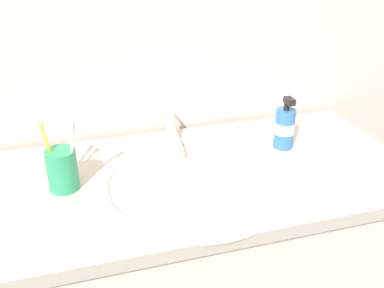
{
  "coord_description": "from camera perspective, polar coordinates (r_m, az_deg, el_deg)",
  "views": [
    {
      "loc": [
        -0.25,
        -0.94,
        1.43
      ],
      "look_at": [
        0.03,
        -0.01,
        0.93
      ],
      "focal_mm": 42.63,
      "sensor_mm": 36.0,
      "label": 1
    }
  ],
  "objects": [
    {
      "name": "tiled_wall_back",
      "position": [
        1.29,
        -5.36,
        16.97
      ],
      "size": [
        2.39,
        0.04,
        2.4
      ],
      "primitive_type": "cube",
      "color": "beige",
      "rests_on": "ground"
    },
    {
      "name": "sink_basin",
      "position": [
        1.13,
        0.44,
        -6.28
      ],
      "size": [
        0.47,
        0.47,
        0.1
      ],
      "color": "white",
      "rests_on": "vanity_counter"
    },
    {
      "name": "faucet",
      "position": [
        1.28,
        -2.36,
        1.5
      ],
      "size": [
        0.02,
        0.17,
        0.09
      ],
      "color": "silver",
      "rests_on": "sink_basin"
    },
    {
      "name": "toothbrush_cup",
      "position": [
        1.11,
        -15.92,
        -3.1
      ],
      "size": [
        0.07,
        0.07,
        0.1
      ],
      "primitive_type": "cylinder",
      "color": "#2D9966",
      "rests_on": "vanity_counter"
    },
    {
      "name": "toothbrush_blue",
      "position": [
        1.11,
        -17.63,
        -0.15
      ],
      "size": [
        0.04,
        0.05,
        0.17
      ],
      "color": "blue",
      "rests_on": "toothbrush_cup"
    },
    {
      "name": "toothbrush_yellow",
      "position": [
        1.08,
        -17.59,
        -0.24
      ],
      "size": [
        0.04,
        0.01,
        0.19
      ],
      "color": "yellow",
      "rests_on": "toothbrush_cup"
    },
    {
      "name": "toothbrush_white",
      "position": [
        1.07,
        -14.8,
        -0.67
      ],
      "size": [
        0.03,
        0.03,
        0.18
      ],
      "color": "white",
      "rests_on": "toothbrush_cup"
    },
    {
      "name": "soap_dispenser",
      "position": [
        1.28,
        11.51,
        2.05
      ],
      "size": [
        0.06,
        0.06,
        0.15
      ],
      "color": "#3372BF",
      "rests_on": "vanity_counter"
    }
  ]
}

